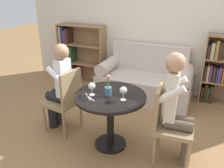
% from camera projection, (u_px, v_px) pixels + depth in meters
% --- Properties ---
extents(ground_plane, '(16.00, 16.00, 0.00)m').
position_uv_depth(ground_plane, '(110.00, 144.00, 3.05)').
color(ground_plane, olive).
extents(back_wall, '(5.20, 0.05, 2.70)m').
position_uv_depth(back_wall, '(155.00, 18.00, 4.20)').
color(back_wall, silver).
rests_on(back_wall, ground_plane).
extents(round_table, '(0.85, 0.85, 0.70)m').
position_uv_depth(round_table, '(110.00, 107.00, 2.84)').
color(round_table, black).
rests_on(round_table, ground_plane).
extents(couch, '(1.61, 0.80, 0.92)m').
position_uv_depth(couch, '(145.00, 81.00, 4.25)').
color(couch, beige).
rests_on(couch, ground_plane).
extents(bookshelf_left, '(0.99, 0.28, 1.18)m').
position_uv_depth(bookshelf_left, '(77.00, 55.00, 4.95)').
color(bookshelf_left, '#93704C').
rests_on(bookshelf_left, ground_plane).
extents(chair_left, '(0.47, 0.47, 0.90)m').
position_uv_depth(chair_left, '(65.00, 98.00, 3.17)').
color(chair_left, '#937A56').
rests_on(chair_left, ground_plane).
extents(chair_right, '(0.45, 0.45, 0.90)m').
position_uv_depth(chair_right, '(168.00, 121.00, 2.64)').
color(chair_right, '#937A56').
rests_on(chair_right, ground_plane).
extents(person_left, '(0.45, 0.38, 1.23)m').
position_uv_depth(person_left, '(60.00, 86.00, 3.16)').
color(person_left, black).
rests_on(person_left, ground_plane).
extents(person_right, '(0.43, 0.36, 1.29)m').
position_uv_depth(person_right, '(178.00, 107.00, 2.54)').
color(person_right, brown).
rests_on(person_right, ground_plane).
extents(wine_glass_left, '(0.08, 0.08, 0.16)m').
position_uv_depth(wine_glass_left, '(92.00, 86.00, 2.74)').
color(wine_glass_left, white).
rests_on(wine_glass_left, round_table).
extents(wine_glass_right, '(0.08, 0.08, 0.16)m').
position_uv_depth(wine_glass_right, '(123.00, 91.00, 2.62)').
color(wine_glass_right, white).
rests_on(wine_glass_right, round_table).
extents(flower_vase, '(0.08, 0.08, 0.26)m').
position_uv_depth(flower_vase, '(108.00, 88.00, 2.74)').
color(flower_vase, slate).
rests_on(flower_vase, round_table).
extents(knife_left_setting, '(0.14, 0.15, 0.00)m').
position_uv_depth(knife_left_setting, '(88.00, 97.00, 2.74)').
color(knife_left_setting, silver).
rests_on(knife_left_setting, round_table).
extents(fork_left_setting, '(0.17, 0.11, 0.00)m').
position_uv_depth(fork_left_setting, '(90.00, 98.00, 2.70)').
color(fork_left_setting, silver).
rests_on(fork_left_setting, round_table).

